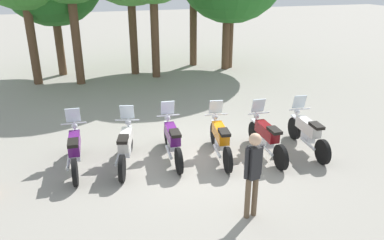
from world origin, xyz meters
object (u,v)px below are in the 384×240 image
Objects in this scene: motorcycle_4 at (266,137)px; person_0 at (253,169)px; motorcycle_5 at (307,132)px; motorcycle_3 at (220,138)px; motorcycle_1 at (126,145)px; motorcycle_2 at (172,139)px; motorcycle_0 at (75,149)px.

motorcycle_4 is 2.85m from person_0.
person_0 is (-2.74, -2.29, 0.54)m from motorcycle_5.
motorcycle_4 is (1.19, -0.25, 0.00)m from motorcycle_3.
motorcycle_4 is at bearing 136.09° from person_0.
motorcycle_3 and motorcycle_4 have the same top height.
motorcycle_1 and motorcycle_2 have the same top height.
motorcycle_0 is 1.22× the size of person_0.
motorcycle_0 and motorcycle_2 have the same top height.
motorcycle_5 is 3.61m from person_0.
motorcycle_3 is (1.20, -0.30, 0.00)m from motorcycle_2.
motorcycle_3 is (3.60, -0.46, 0.00)m from motorcycle_0.
motorcycle_1 is (1.21, -0.15, 0.00)m from motorcycle_0.
motorcycle_2 is 1.00× the size of motorcycle_3.
motorcycle_0 is 1.00× the size of motorcycle_5.
motorcycle_2 is 1.24m from motorcycle_3.
person_0 reaches higher than motorcycle_0.
motorcycle_1 is 0.98× the size of motorcycle_3.
motorcycle_0 is 3.63m from motorcycle_3.
motorcycle_4 is 1.20m from motorcycle_5.
motorcycle_4 is at bearing -95.98° from motorcycle_0.
motorcycle_2 is at bearing -75.81° from motorcycle_1.
motorcycle_5 is (2.39, -0.30, 0.00)m from motorcycle_3.
motorcycle_0 is at bearing 87.76° from motorcycle_5.
motorcycle_2 is (2.40, -0.16, 0.00)m from motorcycle_0.
motorcycle_3 is 1.00× the size of motorcycle_5.
motorcycle_2 is at bearing -91.28° from motorcycle_0.
motorcycle_2 is at bearing 84.02° from motorcycle_3.
motorcycle_0 and motorcycle_5 have the same top height.
motorcycle_5 is (3.59, -0.60, 0.00)m from motorcycle_2.
motorcycle_1 is 0.98× the size of motorcycle_4.
motorcycle_2 is 3.06m from person_0.
person_0 reaches higher than motorcycle_3.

